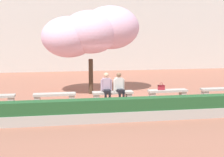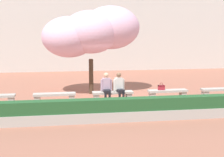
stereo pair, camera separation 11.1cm
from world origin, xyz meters
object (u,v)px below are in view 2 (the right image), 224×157
(stone_bench_east_end, at_px, (220,91))
(handbag, at_px, (161,87))
(stone_bench_near_west, at_px, (55,96))
(stone_bench_center, at_px, (113,95))
(person_seated_left, at_px, (107,86))
(stone_bench_near_east, at_px, (168,93))
(cherry_tree_main, at_px, (91,32))
(person_seated_right, at_px, (119,86))

(stone_bench_east_end, bearing_deg, handbag, 179.91)
(stone_bench_near_west, distance_m, handbag, 4.80)
(stone_bench_center, xyz_separation_m, handbag, (2.24, 0.00, 0.28))
(stone_bench_center, relative_size, person_seated_left, 1.41)
(stone_bench_near_east, bearing_deg, handbag, 179.12)
(stone_bench_near_west, relative_size, stone_bench_center, 1.00)
(stone_bench_near_east, relative_size, person_seated_left, 1.41)
(stone_bench_east_end, bearing_deg, stone_bench_center, 180.00)
(person_seated_left, bearing_deg, stone_bench_center, 10.71)
(cherry_tree_main, bearing_deg, stone_bench_near_west, -131.26)
(stone_bench_center, height_order, stone_bench_east_end, same)
(stone_bench_center, height_order, stone_bench_near_east, same)
(stone_bench_center, relative_size, stone_bench_near_east, 1.00)
(handbag, bearing_deg, cherry_tree_main, 146.46)
(handbag, bearing_deg, stone_bench_east_end, -0.09)
(stone_bench_near_west, xyz_separation_m, cherry_tree_main, (1.77, 2.01, 2.74))
(person_seated_left, bearing_deg, cherry_tree_main, 103.66)
(person_seated_left, height_order, handbag, person_seated_left)
(person_seated_right, relative_size, handbag, 3.81)
(handbag, bearing_deg, stone_bench_center, -179.88)
(stone_bench_center, xyz_separation_m, person_seated_left, (-0.28, -0.05, 0.39))
(person_seated_left, xyz_separation_m, cherry_tree_main, (-0.50, 2.07, 2.35))
(person_seated_left, distance_m, person_seated_right, 0.58)
(stone_bench_near_west, relative_size, stone_bench_near_east, 1.00)
(person_seated_right, height_order, cherry_tree_main, cherry_tree_main)
(stone_bench_east_end, distance_m, cherry_tree_main, 6.80)
(stone_bench_near_west, distance_m, stone_bench_near_east, 5.10)
(stone_bench_east_end, height_order, person_seated_left, person_seated_left)
(stone_bench_near_west, height_order, cherry_tree_main, cherry_tree_main)
(handbag, distance_m, cherry_tree_main, 4.39)
(stone_bench_near_west, bearing_deg, stone_bench_center, 0.00)
(person_seated_left, distance_m, cherry_tree_main, 3.17)
(stone_bench_east_end, relative_size, cherry_tree_main, 0.37)
(stone_bench_near_west, height_order, stone_bench_east_end, same)
(stone_bench_center, xyz_separation_m, stone_bench_near_east, (2.55, 0.00, 0.00))
(person_seated_right, distance_m, handbag, 1.95)
(handbag, height_order, cherry_tree_main, cherry_tree_main)
(stone_bench_near_east, xyz_separation_m, stone_bench_east_end, (2.55, 0.00, 0.00))
(cherry_tree_main, bearing_deg, person_seated_left, -76.34)
(person_seated_left, bearing_deg, person_seated_right, 0.08)
(handbag, bearing_deg, stone_bench_near_east, -0.88)
(stone_bench_near_west, xyz_separation_m, person_seated_left, (2.27, -0.05, 0.39))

